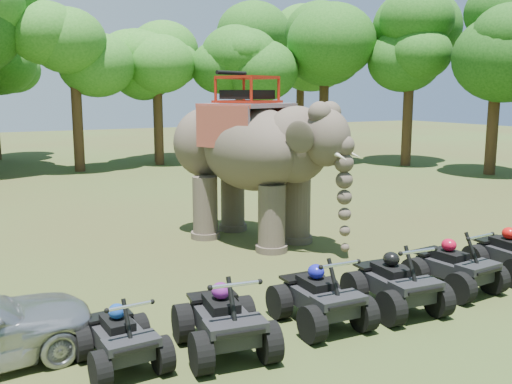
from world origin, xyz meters
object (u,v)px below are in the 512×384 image
Objects in this scene: atv_0 at (120,330)px; atv_1 at (224,311)px; elephant at (251,158)px; atv_2 at (321,289)px; atv_3 at (396,276)px; atv_4 at (454,260)px.

atv_1 reaches higher than atv_0.
elephant is 7.20m from atv_1.
atv_1 is 1.97m from atv_2.
atv_3 is 1.02× the size of atv_4.
atv_1 is at bearing -174.39° from atv_3.
elephant is 6.17m from atv_4.
atv_4 reaches higher than atv_2.
atv_3 is 1.84m from atv_4.
atv_2 is at bearing -130.24° from elephant.
atv_0 is at bearing -156.66° from elephant.
atv_4 is (1.82, 0.26, -0.01)m from atv_3.
atv_4 is at bearing -2.31° from atv_0.
elephant is 3.09× the size of atv_4.
atv_2 is 1.65m from atv_3.
atv_0 is (-5.21, -5.71, -1.74)m from elephant.
atv_3 is at bearing -114.44° from elephant.
elephant is at bearing 94.34° from atv_3.
elephant reaches higher than atv_2.
atv_0 is 0.86× the size of atv_3.
atv_3 is (1.65, -0.10, 0.02)m from atv_2.
atv_1 is 1.02× the size of atv_4.
atv_1 is at bearing -172.94° from atv_2.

